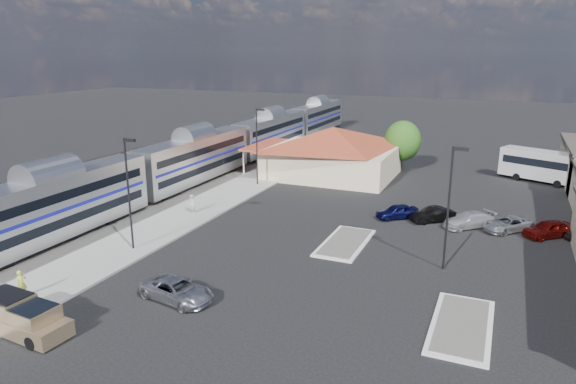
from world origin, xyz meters
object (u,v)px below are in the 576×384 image
at_px(pickup_truck, 23,317).
at_px(suv, 177,290).
at_px(coach_bus, 553,166).
at_px(station_depot, 332,151).

bearing_deg(pickup_truck, suv, -36.10).
xyz_separation_m(pickup_truck, suv, (5.62, 6.61, -0.25)).
distance_m(suv, coach_bus, 48.03).
xyz_separation_m(station_depot, pickup_truck, (-3.94, -42.26, -2.19)).
bearing_deg(coach_bus, station_depot, 127.91).
distance_m(station_depot, pickup_truck, 42.50).
xyz_separation_m(station_depot, suv, (1.68, -35.65, -2.44)).
height_order(station_depot, suv, station_depot).
relative_size(suv, coach_bus, 0.42).
relative_size(station_depot, suv, 3.67).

